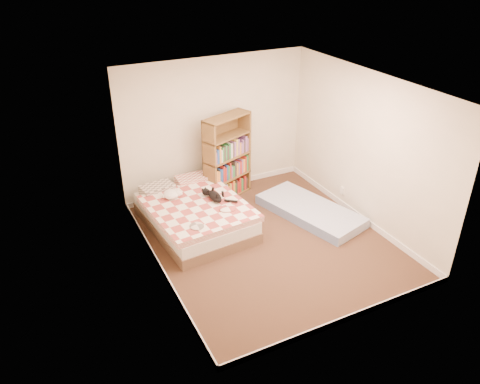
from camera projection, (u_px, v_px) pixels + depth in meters
name	position (u px, v px, depth m)	size (l,w,h in m)	color
room	(270.00, 173.00, 6.84)	(3.51, 4.01, 2.51)	#422C1C
bed	(194.00, 213.00, 7.69)	(1.59, 2.09, 0.53)	brown
bookshelf	(227.00, 167.00, 8.48)	(1.05, 0.64, 1.56)	brown
floor_mattress	(310.00, 211.00, 8.06)	(0.84, 1.86, 0.17)	#7189BD
black_cat	(214.00, 195.00, 7.60)	(0.31, 0.65, 0.15)	black
white_dog	(172.00, 194.00, 7.63)	(0.34, 0.35, 0.13)	white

